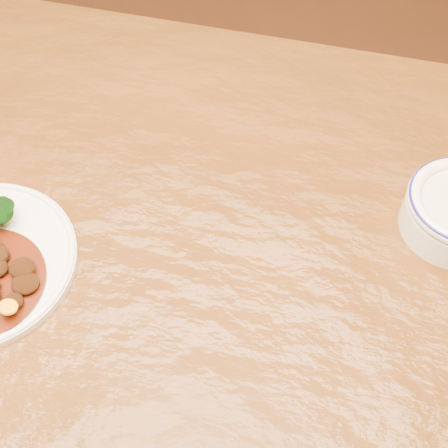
# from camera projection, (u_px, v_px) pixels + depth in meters

# --- Properties ---
(ground) EXTENTS (4.00, 4.00, 0.00)m
(ground) POSITION_uv_depth(u_px,v_px,m) (192.00, 445.00, 1.36)
(ground) COLOR #4E2413
(ground) RESTS_ON ground
(dining_table) EXTENTS (1.52, 0.93, 0.75)m
(dining_table) POSITION_uv_depth(u_px,v_px,m) (170.00, 299.00, 0.81)
(dining_table) COLOR #562E0F
(dining_table) RESTS_ON ground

